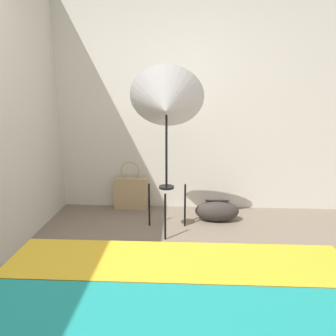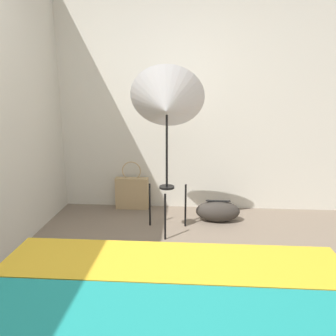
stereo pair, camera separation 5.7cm
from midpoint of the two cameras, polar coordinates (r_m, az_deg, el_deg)
wall_back at (r=3.85m, az=0.88°, el=11.93°), size 8.00×0.05×2.60m
photo_umbrella at (r=3.13m, az=0.31°, el=10.87°), size 0.72×0.58×1.63m
tote_bag at (r=3.97m, az=-5.88°, el=-4.25°), size 0.39×0.10×0.58m
duffel_bag at (r=3.65m, az=9.10°, el=-7.44°), size 0.48×0.23×0.24m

